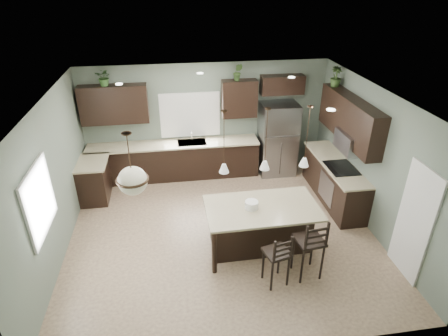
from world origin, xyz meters
TOP-DOWN VIEW (x-y plane):
  - ground at (0.00, 0.00)m, footprint 6.00×6.00m
  - pantry_door at (2.98, -1.55)m, footprint 0.04×0.82m
  - window_back at (-0.40, 2.73)m, footprint 1.35×0.02m
  - window_left at (-2.98, -0.80)m, footprint 0.02×1.10m
  - left_return_cabs at (-2.70, 1.70)m, footprint 0.60×0.90m
  - left_return_countertop at (-2.68, 1.70)m, footprint 0.66×0.96m
  - back_lower_cabs at (-0.85, 2.45)m, footprint 4.20×0.60m
  - back_countertop at (-0.85, 2.43)m, footprint 4.20×0.66m
  - sink_inset at (-0.40, 2.43)m, footprint 0.70×0.45m
  - faucet at (-0.40, 2.40)m, footprint 0.02×0.02m
  - back_upper_left at (-2.15, 2.58)m, footprint 1.55×0.34m
  - back_upper_right at (0.80, 2.58)m, footprint 0.85×0.34m
  - fridge_header at (1.85, 2.58)m, footprint 1.05×0.34m
  - right_lower_cabs at (2.70, 0.87)m, footprint 0.60×2.35m
  - right_countertop at (2.68, 0.87)m, footprint 0.66×2.35m
  - cooktop at (2.68, 0.60)m, footprint 0.58×0.75m
  - wall_oven_front at (2.40, 0.60)m, footprint 0.01×0.72m
  - right_upper_cabs at (2.83, 0.87)m, footprint 0.34×2.35m
  - microwave at (2.78, 0.60)m, footprint 0.40×0.75m
  - refrigerator at (1.76, 2.35)m, footprint 0.90×0.74m
  - kitchen_island at (0.65, -0.58)m, footprint 2.06×1.19m
  - serving_dish at (0.45, -0.59)m, footprint 0.24×0.24m
  - bar_stool_center at (0.69, -1.49)m, footprint 0.47×0.47m
  - bar_stool_right at (1.27, -1.38)m, footprint 0.49×0.49m
  - pendant_left at (-0.05, -0.59)m, footprint 0.17×0.17m
  - pendant_center at (0.65, -0.58)m, footprint 0.17×0.17m
  - pendant_right at (1.35, -0.57)m, footprint 0.17×0.17m
  - chandelier at (-1.47, -1.28)m, footprint 0.46×0.46m
  - plant_back_left at (-2.28, 2.55)m, footprint 0.43×0.41m
  - plant_back_right at (0.75, 2.55)m, footprint 0.27×0.24m
  - plant_right_wall at (2.80, 1.74)m, footprint 0.27×0.27m
  - room_shell at (0.00, 0.00)m, footprint 6.00×6.00m

SIDE VIEW (x-z plane):
  - ground at x=0.00m, z-range 0.00..0.00m
  - left_return_cabs at x=-2.70m, z-range 0.00..0.90m
  - back_lower_cabs at x=-0.85m, z-range 0.00..0.90m
  - right_lower_cabs at x=2.70m, z-range 0.00..0.90m
  - wall_oven_front at x=2.40m, z-range 0.15..0.75m
  - kitchen_island at x=0.65m, z-range 0.00..0.92m
  - bar_stool_center at x=0.69m, z-range 0.00..1.04m
  - bar_stool_right at x=1.27m, z-range 0.00..1.20m
  - left_return_countertop at x=-2.68m, z-range 0.90..0.94m
  - back_countertop at x=-0.85m, z-range 0.90..0.94m
  - right_countertop at x=2.68m, z-range 0.90..0.94m
  - refrigerator at x=1.76m, z-range 0.00..1.85m
  - sink_inset at x=-0.40m, z-range 0.93..0.94m
  - cooktop at x=2.68m, z-range 0.93..0.95m
  - serving_dish at x=0.45m, z-range 0.92..1.06m
  - pantry_door at x=2.98m, z-range 0.00..2.04m
  - faucet at x=-0.40m, z-range 0.94..1.22m
  - window_back at x=-0.40m, z-range 1.05..2.05m
  - window_left at x=-2.98m, z-range 1.05..2.05m
  - microwave at x=2.78m, z-range 1.35..1.75m
  - room_shell at x=0.00m, z-range -1.30..4.70m
  - back_upper_left at x=-2.15m, z-range 1.50..2.40m
  - back_upper_right at x=0.80m, z-range 1.50..2.40m
  - right_upper_cabs at x=2.83m, z-range 1.50..2.40m
  - fridge_header at x=1.85m, z-range 2.02..2.48m
  - pendant_left at x=-0.05m, z-range 1.70..2.80m
  - pendant_center at x=0.65m, z-range 1.70..2.80m
  - pendant_right at x=1.35m, z-range 1.70..2.80m
  - chandelier at x=-1.47m, z-range 1.84..2.80m
  - plant_back_left at x=-2.28m, z-range 2.40..2.79m
  - plant_back_right at x=0.75m, z-range 2.40..2.80m
  - plant_right_wall at x=2.80m, z-range 2.40..2.84m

